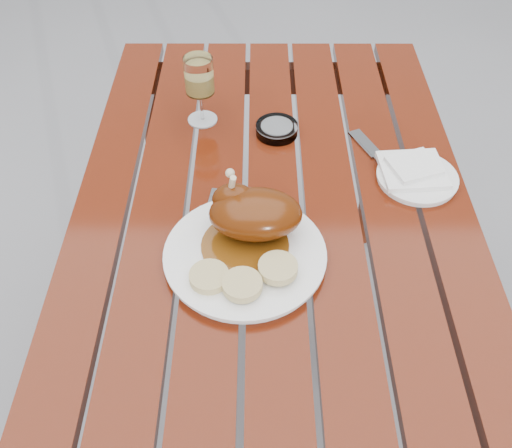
{
  "coord_description": "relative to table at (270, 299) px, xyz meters",
  "views": [
    {
      "loc": [
        -0.03,
        -0.86,
        1.55
      ],
      "look_at": [
        -0.04,
        -0.12,
        0.78
      ],
      "focal_mm": 40.0,
      "sensor_mm": 36.0,
      "label": 1
    }
  ],
  "objects": [
    {
      "name": "side_plate",
      "position": [
        0.3,
        0.03,
        0.38
      ],
      "size": [
        0.22,
        0.22,
        0.01
      ],
      "primitive_type": "cylinder",
      "rotation": [
        0.0,
        0.0,
        0.38
      ],
      "color": "white",
      "rests_on": "table"
    },
    {
      "name": "table",
      "position": [
        0.0,
        0.0,
        0.0
      ],
      "size": [
        0.8,
        1.2,
        0.75
      ],
      "primitive_type": "cube",
      "color": "#651C0C",
      "rests_on": "ground"
    },
    {
      "name": "dinner_plate",
      "position": [
        -0.06,
        -0.18,
        0.38
      ],
      "size": [
        0.33,
        0.33,
        0.02
      ],
      "primitive_type": "cylinder",
      "rotation": [
        0.0,
        0.0,
        -0.1
      ],
      "color": "white",
      "rests_on": "table"
    },
    {
      "name": "wine_glass",
      "position": [
        -0.16,
        0.24,
        0.46
      ],
      "size": [
        0.09,
        0.09,
        0.16
      ],
      "primitive_type": "cylinder",
      "rotation": [
        0.0,
        0.0,
        0.33
      ],
      "color": "tan",
      "rests_on": "table"
    },
    {
      "name": "fork",
      "position": [
        -0.12,
        -0.11,
        0.38
      ],
      "size": [
        0.05,
        0.18,
        0.01
      ],
      "primitive_type": "cube",
      "rotation": [
        0.0,
        0.0,
        -0.14
      ],
      "color": "gray",
      "rests_on": "table"
    },
    {
      "name": "bread_dumplings",
      "position": [
        -0.06,
        -0.25,
        0.41
      ],
      "size": [
        0.19,
        0.1,
        0.02
      ],
      "color": "#CDBA7D",
      "rests_on": "dinner_plate"
    },
    {
      "name": "knife",
      "position": [
        0.25,
        0.06,
        0.38
      ],
      "size": [
        0.11,
        0.21,
        0.01
      ],
      "primitive_type": "cube",
      "rotation": [
        0.0,
        0.0,
        0.43
      ],
      "color": "gray",
      "rests_on": "table"
    },
    {
      "name": "napkin",
      "position": [
        0.29,
        0.04,
        0.39
      ],
      "size": [
        0.14,
        0.13,
        0.01
      ],
      "primitive_type": "cube",
      "rotation": [
        0.0,
        0.0,
        0.08
      ],
      "color": "white",
      "rests_on": "side_plate"
    },
    {
      "name": "ground",
      "position": [
        0.0,
        0.0,
        -0.38
      ],
      "size": [
        60.0,
        60.0,
        0.0
      ],
      "primitive_type": "plane",
      "color": "slate",
      "rests_on": "ground"
    },
    {
      "name": "ashtray",
      "position": [
        0.01,
        0.19,
        0.39
      ],
      "size": [
        0.1,
        0.1,
        0.02
      ],
      "primitive_type": "cylinder",
      "rotation": [
        0.0,
        0.0,
        0.01
      ],
      "color": "#B2B7BC",
      "rests_on": "table"
    },
    {
      "name": "roast_duck",
      "position": [
        -0.04,
        -0.13,
        0.44
      ],
      "size": [
        0.19,
        0.17,
        0.12
      ],
      "color": "#61320B",
      "rests_on": "dinner_plate"
    }
  ]
}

